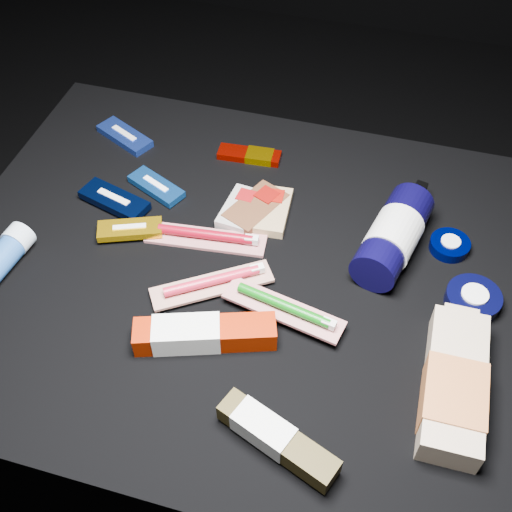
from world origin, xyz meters
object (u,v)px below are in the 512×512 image
(bodywash_bottle, at_px, (454,387))
(deodorant_stick, at_px, (4,256))
(lotion_bottle, at_px, (393,236))
(toothpaste_carton_red, at_px, (199,334))

(bodywash_bottle, height_order, deodorant_stick, bodywash_bottle)
(lotion_bottle, bearing_deg, bodywash_bottle, -51.01)
(deodorant_stick, bearing_deg, toothpaste_carton_red, -2.75)
(lotion_bottle, height_order, toothpaste_carton_red, lotion_bottle)
(lotion_bottle, relative_size, deodorant_stick, 2.08)
(lotion_bottle, height_order, bodywash_bottle, lotion_bottle)
(lotion_bottle, bearing_deg, deodorant_stick, -148.60)
(bodywash_bottle, distance_m, toothpaste_carton_red, 0.36)
(lotion_bottle, distance_m, bodywash_bottle, 0.27)
(deodorant_stick, bearing_deg, bodywash_bottle, 2.70)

